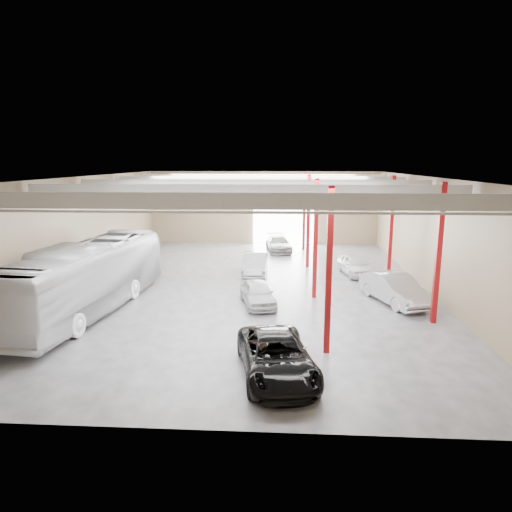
# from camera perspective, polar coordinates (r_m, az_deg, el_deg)

# --- Properties ---
(depot_shell) EXTENTS (22.12, 32.12, 7.06)m
(depot_shell) POSITION_cam_1_polar(r_m,az_deg,el_deg) (28.96, -0.10, 5.87)
(depot_shell) COLOR #45454A
(depot_shell) RESTS_ON ground
(coach_bus) EXTENTS (4.53, 13.67, 3.74)m
(coach_bus) POSITION_cam_1_polar(r_m,az_deg,el_deg) (25.89, -20.41, -2.57)
(coach_bus) COLOR silver
(coach_bus) RESTS_ON ground
(black_sedan) EXTENTS (3.56, 5.94, 1.55)m
(black_sedan) POSITION_cam_1_polar(r_m,az_deg,el_deg) (17.47, 2.59, -12.49)
(black_sedan) COLOR black
(black_sedan) RESTS_ON ground
(car_row_a) EXTENTS (2.56, 4.28, 1.36)m
(car_row_a) POSITION_cam_1_polar(r_m,az_deg,el_deg) (25.67, 0.21, -4.67)
(car_row_a) COLOR silver
(car_row_a) RESTS_ON ground
(car_row_b) EXTENTS (1.63, 4.65, 1.53)m
(car_row_b) POSITION_cam_1_polar(r_m,az_deg,el_deg) (32.64, -0.09, -0.95)
(car_row_b) COLOR silver
(car_row_b) RESTS_ON ground
(car_row_c) EXTENTS (2.65, 5.02, 1.39)m
(car_row_c) POSITION_cam_1_polar(r_m,az_deg,el_deg) (40.92, 2.82, 1.54)
(car_row_c) COLOR gray
(car_row_c) RESTS_ON ground
(car_right_near) EXTENTS (3.40, 5.45, 1.70)m
(car_right_near) POSITION_cam_1_polar(r_m,az_deg,el_deg) (27.16, 16.95, -3.92)
(car_right_near) COLOR #B8B7BC
(car_right_near) RESTS_ON ground
(car_right_far) EXTENTS (2.38, 4.40, 1.42)m
(car_right_far) POSITION_cam_1_polar(r_m,az_deg,el_deg) (33.22, 12.27, -1.09)
(car_right_far) COLOR white
(car_right_far) RESTS_ON ground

